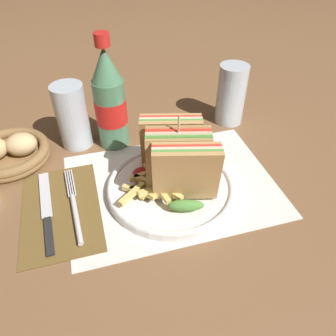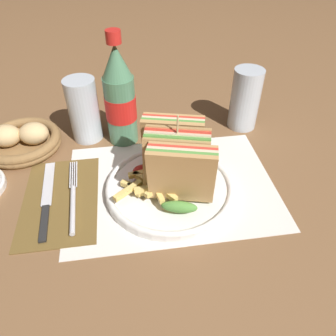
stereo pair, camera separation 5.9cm
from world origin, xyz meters
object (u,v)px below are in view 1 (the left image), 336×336
object	(u,v)px
plate_main	(171,187)
glass_near	(231,95)
club_sandwich	(178,159)
bread_basket	(9,153)
fork	(75,210)
glass_far	(73,120)
knife	(47,211)
coke_bottle_near	(110,102)

from	to	relation	value
plate_main	glass_near	size ratio (longest dim) A/B	1.70
club_sandwich	bread_basket	xyz separation A→B (m)	(-0.30, 0.17, -0.05)
fork	glass_far	distance (m)	0.21
fork	bread_basket	bearing A→B (deg)	118.94
knife	bread_basket	world-z (taller)	bread_basket
glass_near	bread_basket	world-z (taller)	glass_near
club_sandwich	knife	distance (m)	0.24
club_sandwich	knife	size ratio (longest dim) A/B	0.91
plate_main	club_sandwich	distance (m)	0.06
glass_far	club_sandwich	bearing A→B (deg)	-49.60
plate_main	club_sandwich	xyz separation A→B (m)	(0.01, 0.00, 0.06)
plate_main	bread_basket	xyz separation A→B (m)	(-0.29, 0.18, 0.01)
knife	glass_far	distance (m)	0.21
glass_far	plate_main	bearing A→B (deg)	-52.24
club_sandwich	glass_near	bearing A→B (deg)	45.92
coke_bottle_near	bread_basket	world-z (taller)	coke_bottle_near
coke_bottle_near	glass_far	bearing A→B (deg)	165.95
club_sandwich	knife	bearing A→B (deg)	178.94
plate_main	coke_bottle_near	xyz separation A→B (m)	(-0.08, 0.18, 0.09)
glass_near	coke_bottle_near	bearing A→B (deg)	-176.63
knife	club_sandwich	bearing A→B (deg)	-4.42
club_sandwich	coke_bottle_near	world-z (taller)	coke_bottle_near
knife	glass_near	bearing A→B (deg)	20.83
plate_main	glass_near	world-z (taller)	glass_near
plate_main	bread_basket	distance (m)	0.34
fork	bread_basket	size ratio (longest dim) A/B	1.15
knife	bread_basket	size ratio (longest dim) A/B	1.22
fork	knife	world-z (taller)	fork
plate_main	knife	xyz separation A→B (m)	(-0.22, 0.01, -0.00)
club_sandwich	bread_basket	world-z (taller)	club_sandwich
glass_near	bread_basket	size ratio (longest dim) A/B	0.86
glass_near	bread_basket	bearing A→B (deg)	-177.79
club_sandwich	knife	world-z (taller)	club_sandwich
glass_far	glass_near	bearing A→B (deg)	-0.55
plate_main	coke_bottle_near	size ratio (longest dim) A/B	0.99
glass_near	glass_far	bearing A→B (deg)	179.45
knife	glass_near	xyz separation A→B (m)	(0.42, 0.19, 0.06)
plate_main	coke_bottle_near	bearing A→B (deg)	112.89
bread_basket	plate_main	bearing A→B (deg)	-31.36
glass_near	bread_basket	xyz separation A→B (m)	(-0.49, -0.02, -0.05)
coke_bottle_near	glass_near	xyz separation A→B (m)	(0.28, 0.02, -0.03)
club_sandwich	fork	xyz separation A→B (m)	(-0.19, -0.01, -0.06)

